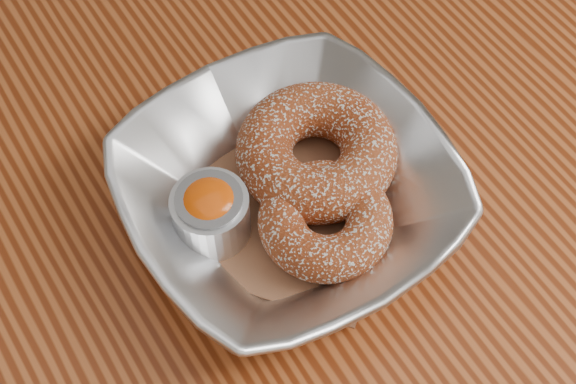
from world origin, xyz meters
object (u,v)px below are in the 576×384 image
donut_front (325,220)px  donut_back (316,151)px  table (428,256)px  ramekin (211,212)px  serving_bowl (288,194)px

donut_front → donut_back: bearing=63.2°
table → donut_back: size_ratio=10.29×
table → donut_front: bearing=169.8°
ramekin → table: bearing=-20.9°
serving_bowl → donut_back: 0.04m
serving_bowl → ramekin: (-0.05, 0.01, 0.00)m
donut_back → ramekin: 0.09m
donut_front → ramekin: ramekin is taller
donut_front → ramekin: 0.08m
donut_front → table: bearing=-10.2°
table → ramekin: 0.22m
donut_front → ramekin: size_ratio=1.73×
serving_bowl → ramekin: 0.06m
table → donut_front: size_ratio=12.88×
table → donut_back: (-0.07, 0.07, 0.13)m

